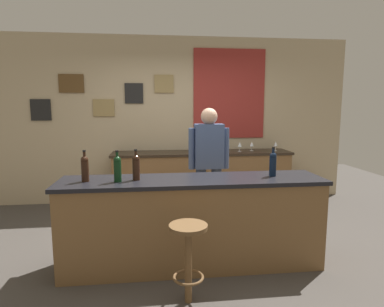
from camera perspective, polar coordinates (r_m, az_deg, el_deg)
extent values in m
plane|color=#423D38|center=(3.95, -0.60, -16.27)|extent=(10.00, 10.00, 0.00)
cube|color=tan|center=(5.62, -2.83, 5.84)|extent=(6.00, 0.06, 2.80)
cube|color=black|center=(5.84, -25.04, 6.97)|extent=(0.31, 0.02, 0.34)
cube|color=brown|center=(5.72, -20.46, 11.46)|extent=(0.39, 0.02, 0.30)
cube|color=#997F4C|center=(5.61, -15.24, 7.75)|extent=(0.34, 0.02, 0.28)
cube|color=black|center=(5.57, -10.16, 10.37)|extent=(0.30, 0.02, 0.33)
cube|color=#997F4C|center=(5.57, -4.95, 12.11)|extent=(0.32, 0.02, 0.30)
cube|color=maroon|center=(5.71, 6.57, 10.35)|extent=(1.24, 0.02, 1.51)
cube|color=brown|center=(3.41, 0.12, -12.31)|extent=(2.60, 0.57, 0.88)
cube|color=black|center=(3.28, 0.12, -4.76)|extent=(2.66, 0.60, 0.04)
cube|color=brown|center=(5.41, 1.76, -4.63)|extent=(2.87, 0.53, 0.86)
cube|color=#2D2319|center=(5.33, 1.78, 0.09)|extent=(2.93, 0.56, 0.04)
cylinder|color=#384766|center=(4.27, 4.25, -8.17)|extent=(0.13, 0.13, 0.86)
cylinder|color=#384766|center=(4.24, 1.57, -8.28)|extent=(0.13, 0.13, 0.86)
cube|color=#3F517A|center=(4.11, 2.99, 1.30)|extent=(0.36, 0.20, 0.56)
sphere|color=tan|center=(4.08, 3.03, 6.52)|extent=(0.21, 0.21, 0.21)
cylinder|color=#3F517A|center=(4.16, 5.98, 0.93)|extent=(0.08, 0.08, 0.52)
cylinder|color=#3F517A|center=(4.08, -0.06, 0.84)|extent=(0.08, 0.08, 0.52)
cylinder|color=brown|center=(2.86, -0.65, -19.13)|extent=(0.06, 0.06, 0.65)
torus|color=brown|center=(2.91, -0.65, -20.92)|extent=(0.26, 0.26, 0.02)
cylinder|color=brown|center=(2.72, -0.66, -12.76)|extent=(0.32, 0.32, 0.03)
cylinder|color=black|center=(3.29, -18.28, -3.00)|extent=(0.07, 0.07, 0.20)
sphere|color=black|center=(3.27, -18.37, -1.06)|extent=(0.07, 0.07, 0.07)
cylinder|color=black|center=(3.26, -18.40, -0.50)|extent=(0.03, 0.03, 0.09)
cylinder|color=black|center=(3.26, -18.44, 0.42)|extent=(0.03, 0.03, 0.02)
cylinder|color=black|center=(3.19, -12.95, -3.11)|extent=(0.07, 0.07, 0.20)
sphere|color=black|center=(3.17, -13.01, -1.12)|extent=(0.07, 0.07, 0.07)
cylinder|color=black|center=(3.17, -13.03, -0.54)|extent=(0.03, 0.03, 0.09)
cylinder|color=black|center=(3.16, -13.06, 0.41)|extent=(0.03, 0.03, 0.02)
cylinder|color=black|center=(3.23, -9.79, -2.88)|extent=(0.07, 0.07, 0.20)
sphere|color=black|center=(3.21, -9.84, -0.91)|extent=(0.07, 0.07, 0.07)
cylinder|color=black|center=(3.21, -9.85, -0.34)|extent=(0.03, 0.03, 0.09)
cylinder|color=black|center=(3.20, -9.88, 0.60)|extent=(0.03, 0.03, 0.02)
cylinder|color=black|center=(3.47, 14.00, -2.24)|extent=(0.07, 0.07, 0.20)
sphere|color=black|center=(3.45, 14.07, -0.40)|extent=(0.07, 0.07, 0.07)
cylinder|color=black|center=(3.45, 14.09, 0.13)|extent=(0.03, 0.03, 0.09)
cylinder|color=black|center=(3.44, 14.12, 1.00)|extent=(0.03, 0.03, 0.02)
cylinder|color=silver|center=(5.43, 8.38, 0.40)|extent=(0.06, 0.06, 0.00)
cylinder|color=silver|center=(5.43, 8.39, 0.82)|extent=(0.01, 0.01, 0.07)
cone|color=silver|center=(5.42, 8.40, 1.61)|extent=(0.07, 0.07, 0.08)
cylinder|color=silver|center=(5.53, 10.43, 0.50)|extent=(0.06, 0.06, 0.00)
cylinder|color=silver|center=(5.53, 10.44, 0.91)|extent=(0.01, 0.01, 0.07)
cone|color=silver|center=(5.52, 10.46, 1.68)|extent=(0.07, 0.07, 0.08)
cylinder|color=silver|center=(5.62, 14.46, 0.49)|extent=(0.06, 0.06, 0.00)
cylinder|color=silver|center=(5.62, 14.47, 0.90)|extent=(0.01, 0.01, 0.07)
cone|color=silver|center=(5.61, 14.50, 1.66)|extent=(0.07, 0.07, 0.08)
cylinder|color=#336699|center=(5.37, 1.24, 0.89)|extent=(0.08, 0.08, 0.09)
torus|color=#336699|center=(5.38, 1.84, 0.95)|extent=(0.06, 0.01, 0.06)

